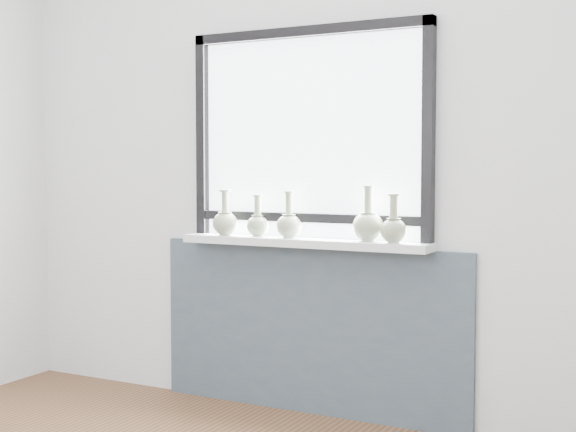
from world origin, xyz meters
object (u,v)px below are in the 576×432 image
at_px(vase_c, 289,224).
at_px(vase_d, 368,224).
at_px(vase_b, 258,223).
at_px(vase_a, 225,221).
at_px(vase_e, 394,228).
at_px(windowsill, 303,242).

relative_size(vase_c, vase_d, 0.88).
xyz_separation_m(vase_c, vase_d, (0.42, 0.01, 0.01)).
bearing_deg(vase_c, vase_b, 177.36).
xyz_separation_m(vase_a, vase_c, (0.36, 0.02, -0.00)).
distance_m(vase_a, vase_b, 0.18).
height_order(vase_a, vase_e, vase_a).
xyz_separation_m(windowsill, vase_c, (-0.08, -0.01, 0.09)).
bearing_deg(vase_a, vase_c, 3.62).
relative_size(vase_a, vase_b, 1.11).
relative_size(vase_a, vase_d, 0.89).
relative_size(windowsill, vase_d, 4.94).
bearing_deg(vase_d, vase_e, -12.54).
distance_m(vase_a, vase_d, 0.78).
bearing_deg(vase_b, vase_a, -169.88).
height_order(vase_a, vase_b, vase_a).
bearing_deg(vase_e, vase_b, 177.83).
distance_m(vase_a, vase_e, 0.92).
bearing_deg(vase_d, vase_a, -177.49).
relative_size(windowsill, vase_c, 5.62).
distance_m(vase_c, vase_d, 0.42).
bearing_deg(vase_e, windowsill, 176.90).
distance_m(vase_a, vase_c, 0.36).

